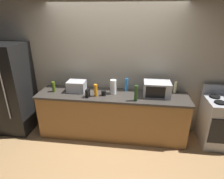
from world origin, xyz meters
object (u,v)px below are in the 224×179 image
(cordless_phone, at_px, (88,93))
(bottle_dish_soap, at_px, (96,90))
(bottle_spray_cleaner, at_px, (127,85))
(bottle_hand_soap, at_px, (175,87))
(toaster_oven, at_px, (77,86))
(paper_towel_roll, at_px, (113,87))
(bottle_olive_oil, at_px, (54,87))
(microwave, at_px, (157,89))
(bottle_wine, at_px, (136,93))
(mug_black, at_px, (104,93))
(refrigerator, at_px, (11,89))
(stove_range, at_px, (220,122))

(cordless_phone, distance_m, bottle_dish_soap, 0.15)
(bottle_spray_cleaner, xyz_separation_m, bottle_hand_soap, (0.92, 0.03, -0.02))
(toaster_oven, relative_size, bottle_spray_cleaner, 1.33)
(paper_towel_roll, height_order, bottle_spray_cleaner, paper_towel_roll)
(bottle_olive_oil, bearing_deg, toaster_oven, 9.16)
(microwave, relative_size, bottle_spray_cleaner, 1.88)
(bottle_hand_soap, height_order, bottle_wine, bottle_wine)
(bottle_spray_cleaner, xyz_separation_m, mug_black, (-0.41, -0.28, -0.08))
(paper_towel_roll, distance_m, bottle_spray_cleaner, 0.29)
(refrigerator, relative_size, bottle_spray_cleaner, 7.06)
(bottle_olive_oil, distance_m, mug_black, 0.99)
(paper_towel_roll, bearing_deg, mug_black, -145.21)
(bottle_spray_cleaner, distance_m, mug_black, 0.50)
(mug_black, bearing_deg, bottle_dish_soap, -159.29)
(stove_range, distance_m, toaster_oven, 2.75)
(bottle_spray_cleaner, distance_m, bottle_dish_soap, 0.63)
(paper_towel_roll, relative_size, mug_black, 2.76)
(stove_range, bearing_deg, bottle_dish_soap, -177.12)
(cordless_phone, height_order, bottle_olive_oil, bottle_olive_oil)
(refrigerator, relative_size, bottle_olive_oil, 8.98)
(bottle_wine, bearing_deg, microwave, 34.86)
(stove_range, distance_m, bottle_wine, 1.67)
(bottle_hand_soap, bearing_deg, refrigerator, -175.76)
(bottle_olive_oil, relative_size, mug_black, 2.05)
(bottle_dish_soap, height_order, bottle_hand_soap, bottle_dish_soap)
(bottle_dish_soap, bearing_deg, refrigerator, 176.27)
(toaster_oven, height_order, mug_black, toaster_oven)
(cordless_phone, distance_m, bottle_hand_soap, 1.66)
(bottle_olive_oil, bearing_deg, refrigerator, 179.39)
(toaster_oven, height_order, paper_towel_roll, paper_towel_roll)
(microwave, height_order, bottle_hand_soap, microwave)
(cordless_phone, xyz_separation_m, mug_black, (0.27, 0.10, -0.03))
(bottle_olive_oil, bearing_deg, microwave, 1.70)
(bottle_olive_oil, height_order, bottle_spray_cleaner, bottle_spray_cleaner)
(stove_range, xyz_separation_m, bottle_olive_oil, (-3.13, -0.01, 0.54))
(paper_towel_roll, bearing_deg, bottle_spray_cleaner, 34.12)
(paper_towel_roll, xyz_separation_m, bottle_hand_soap, (1.17, 0.19, -0.02))
(paper_towel_roll, height_order, bottle_dish_soap, paper_towel_roll)
(cordless_phone, relative_size, bottle_hand_soap, 0.68)
(toaster_oven, height_order, bottle_spray_cleaner, bottle_spray_cleaner)
(refrigerator, relative_size, mug_black, 18.38)
(toaster_oven, distance_m, bottle_wine, 1.17)
(cordless_phone, xyz_separation_m, bottle_dish_soap, (0.14, 0.05, 0.04))
(bottle_olive_oil, relative_size, bottle_wine, 0.71)
(refrigerator, xyz_separation_m, bottle_hand_soap, (3.23, 0.24, 0.11))
(toaster_oven, xyz_separation_m, cordless_phone, (0.28, -0.23, -0.03))
(toaster_oven, relative_size, paper_towel_roll, 1.26)
(stove_range, height_order, mug_black, stove_range)
(microwave, height_order, bottle_dish_soap, microwave)
(bottle_olive_oil, xyz_separation_m, bottle_dish_soap, (0.85, -0.11, 0.01))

